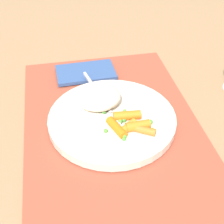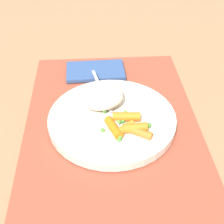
# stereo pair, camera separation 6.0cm
# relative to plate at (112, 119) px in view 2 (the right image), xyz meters

# --- Properties ---
(ground_plane) EXTENTS (2.40, 2.40, 0.00)m
(ground_plane) POSITION_rel_plate_xyz_m (0.00, 0.00, -0.01)
(ground_plane) COLOR #997551
(placemat) EXTENTS (0.51, 0.34, 0.01)m
(placemat) POSITION_rel_plate_xyz_m (0.00, 0.00, -0.01)
(placemat) COLOR #9E4733
(placemat) RESTS_ON ground_plane
(plate) EXTENTS (0.25, 0.25, 0.02)m
(plate) POSITION_rel_plate_xyz_m (0.00, 0.00, 0.00)
(plate) COLOR silver
(plate) RESTS_ON placemat
(rice_mound) EXTENTS (0.08, 0.09, 0.04)m
(rice_mound) POSITION_rel_plate_xyz_m (-0.04, -0.02, 0.03)
(rice_mound) COLOR beige
(rice_mound) RESTS_ON plate
(carrot_portion) EXTENTS (0.07, 0.09, 0.02)m
(carrot_portion) POSITION_rel_plate_xyz_m (0.04, 0.03, 0.02)
(carrot_portion) COLOR orange
(carrot_portion) RESTS_ON plate
(pea_scatter) EXTENTS (0.09, 0.10, 0.01)m
(pea_scatter) POSITION_rel_plate_xyz_m (0.03, 0.02, 0.01)
(pea_scatter) COLOR green
(pea_scatter) RESTS_ON plate
(fork) EXTENTS (0.20, 0.05, 0.01)m
(fork) POSITION_rel_plate_xyz_m (-0.04, -0.01, 0.01)
(fork) COLOR silver
(fork) RESTS_ON plate
(napkin) EXTENTS (0.09, 0.14, 0.01)m
(napkin) POSITION_rel_plate_xyz_m (-0.18, -0.03, -0.00)
(napkin) COLOR #33518C
(napkin) RESTS_ON placemat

